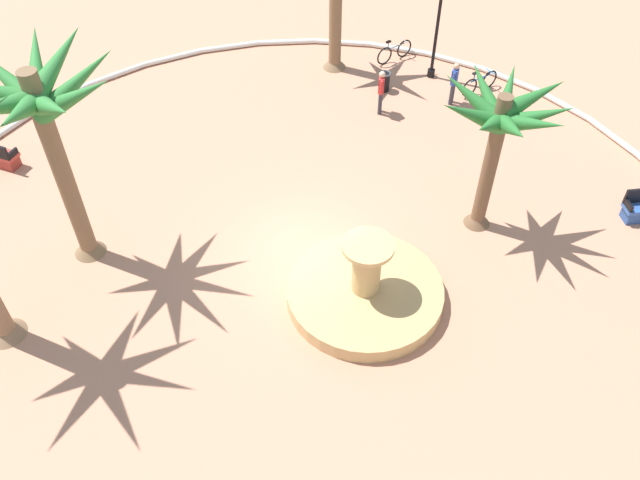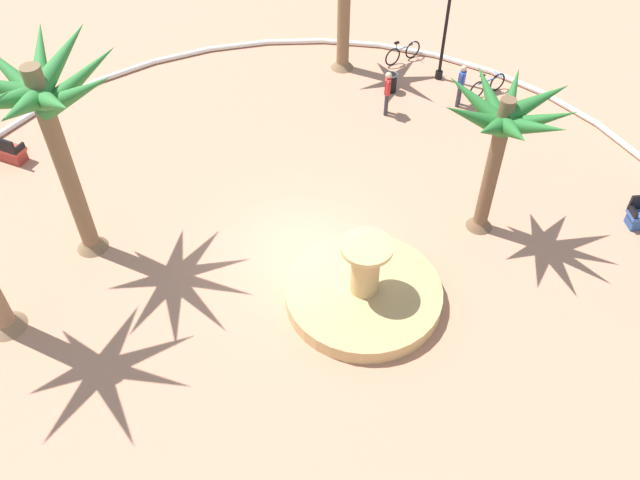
% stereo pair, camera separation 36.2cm
% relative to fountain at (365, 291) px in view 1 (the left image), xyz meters
% --- Properties ---
extents(ground_plane, '(80.00, 80.00, 0.00)m').
position_rel_fountain_xyz_m(ground_plane, '(1.37, -1.98, -0.30)').
color(ground_plane, tan).
extents(plaza_curb, '(23.85, 23.85, 0.20)m').
position_rel_fountain_xyz_m(plaza_curb, '(1.37, -1.98, -0.20)').
color(plaza_curb, silver).
rests_on(plaza_curb, ground).
extents(fountain, '(4.14, 4.14, 2.06)m').
position_rel_fountain_xyz_m(fountain, '(0.00, 0.00, 0.00)').
color(fountain, tan).
rests_on(fountain, ground).
extents(palm_tree_near_fountain, '(4.29, 4.46, 6.11)m').
position_rel_fountain_xyz_m(palm_tree_near_fountain, '(7.30, -3.01, 4.45)').
color(palm_tree_near_fountain, brown).
rests_on(palm_tree_near_fountain, ground).
extents(palm_tree_mid_plaza, '(3.70, 3.65, 4.68)m').
position_rel_fountain_xyz_m(palm_tree_mid_plaza, '(-3.94, -2.23, 3.32)').
color(palm_tree_mid_plaza, brown).
rests_on(palm_tree_mid_plaza, ground).
extents(lamppost, '(0.32, 0.32, 4.40)m').
position_rel_fountain_xyz_m(lamppost, '(-4.90, -10.31, 2.27)').
color(lamppost, black).
rests_on(lamppost, ground).
extents(trash_bin, '(0.46, 0.46, 0.73)m').
position_rel_fountain_xyz_m(trash_bin, '(-2.90, -9.70, 0.08)').
color(trash_bin, black).
rests_on(trash_bin, ground).
extents(bicycle_red_frame, '(1.59, 0.77, 0.94)m').
position_rel_fountain_xyz_m(bicycle_red_frame, '(-6.33, -8.96, 0.08)').
color(bicycle_red_frame, black).
rests_on(bicycle_red_frame, ground).
extents(bicycle_by_lamppost, '(1.58, 0.79, 0.94)m').
position_rel_fountain_xyz_m(bicycle_by_lamppost, '(-3.80, -11.69, 0.08)').
color(bicycle_by_lamppost, black).
rests_on(bicycle_by_lamppost, ground).
extents(person_cyclist_helmet, '(0.29, 0.51, 1.66)m').
position_rel_fountain_xyz_m(person_cyclist_helmet, '(-2.41, -8.31, 0.63)').
color(person_cyclist_helmet, '#33333D').
rests_on(person_cyclist_helmet, ground).
extents(person_cyclist_photo, '(0.35, 0.47, 1.61)m').
position_rel_fountain_xyz_m(person_cyclist_photo, '(-5.10, -8.45, 0.60)').
color(person_cyclist_photo, '#33333D').
rests_on(person_cyclist_photo, ground).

